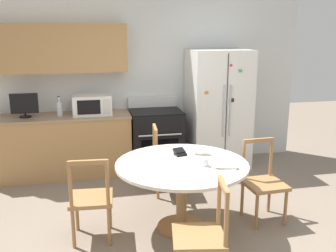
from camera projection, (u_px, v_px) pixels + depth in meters
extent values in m
plane|color=gray|center=(179.00, 249.00, 3.65)|extent=(14.00, 14.00, 0.00)
cube|color=silver|center=(139.00, 82.00, 5.85)|extent=(5.20, 0.10, 2.60)
cube|color=#AD7F4C|center=(56.00, 48.00, 5.27)|extent=(1.98, 0.34, 0.68)
cube|color=#AD7F4C|center=(62.00, 147.00, 5.47)|extent=(1.98, 0.62, 0.86)
cube|color=#997A5B|center=(60.00, 117.00, 5.36)|extent=(2.01, 0.64, 0.03)
cube|color=white|center=(218.00, 109.00, 5.78)|extent=(0.90, 0.72, 1.81)
cube|color=#333333|center=(226.00, 114.00, 5.44)|extent=(0.01, 0.01, 1.74)
cylinder|color=silver|center=(224.00, 111.00, 5.40)|extent=(0.02, 0.02, 0.76)
cylinder|color=silver|center=(230.00, 111.00, 5.42)|extent=(0.02, 0.02, 0.76)
cube|color=red|center=(231.00, 65.00, 5.28)|extent=(0.04, 0.01, 0.03)
cube|color=orange|center=(206.00, 93.00, 5.29)|extent=(0.06, 0.02, 0.04)
cube|color=#3FB259|center=(240.00, 71.00, 5.32)|extent=(0.05, 0.02, 0.04)
cube|color=black|center=(232.00, 100.00, 5.40)|extent=(0.07, 0.01, 0.05)
cube|color=white|center=(234.00, 88.00, 5.36)|extent=(0.05, 0.02, 0.04)
cube|color=black|center=(156.00, 141.00, 5.72)|extent=(0.77, 0.64, 0.90)
cube|color=black|center=(160.00, 153.00, 5.44)|extent=(0.55, 0.01, 0.40)
cylinder|color=silver|center=(160.00, 135.00, 5.35)|extent=(0.63, 0.02, 0.02)
cube|color=black|center=(156.00, 111.00, 5.61)|extent=(0.77, 0.64, 0.02)
cube|color=white|center=(152.00, 102.00, 5.87)|extent=(0.77, 0.06, 0.16)
cube|color=white|center=(92.00, 105.00, 5.40)|extent=(0.55, 0.38, 0.29)
cube|color=black|center=(89.00, 107.00, 5.21)|extent=(0.32, 0.01, 0.20)
cube|color=silver|center=(107.00, 107.00, 5.26)|extent=(0.11, 0.01, 0.21)
cylinder|color=black|center=(26.00, 117.00, 5.24)|extent=(0.16, 0.16, 0.02)
cylinder|color=black|center=(25.00, 115.00, 5.23)|extent=(0.03, 0.03, 0.04)
cube|color=black|center=(24.00, 103.00, 5.19)|extent=(0.37, 0.05, 0.28)
cylinder|color=silver|center=(59.00, 109.00, 5.32)|extent=(0.08, 0.08, 0.20)
cylinder|color=silver|center=(59.00, 100.00, 5.29)|extent=(0.03, 0.03, 0.08)
cylinder|color=#262626|center=(59.00, 97.00, 5.28)|extent=(0.04, 0.04, 0.01)
cylinder|color=beige|center=(182.00, 164.00, 3.87)|extent=(1.38, 1.38, 0.03)
cylinder|color=#9E7042|center=(181.00, 196.00, 3.96)|extent=(0.11, 0.11, 0.68)
cylinder|color=#9E7042|center=(181.00, 226.00, 4.05)|extent=(0.52, 0.52, 0.03)
cube|color=#9E7042|center=(91.00, 199.00, 3.75)|extent=(0.45, 0.45, 0.04)
cylinder|color=#9E7042|center=(77.00, 212.00, 3.95)|extent=(0.04, 0.04, 0.41)
cylinder|color=#9E7042|center=(110.00, 210.00, 4.00)|extent=(0.04, 0.04, 0.41)
cylinder|color=#9E7042|center=(73.00, 229.00, 3.62)|extent=(0.04, 0.04, 0.41)
cylinder|color=#9E7042|center=(109.00, 226.00, 3.66)|extent=(0.04, 0.04, 0.41)
cylinder|color=#9E7042|center=(70.00, 184.00, 3.49)|extent=(0.04, 0.04, 0.45)
cylinder|color=#9E7042|center=(107.00, 182.00, 3.54)|extent=(0.04, 0.04, 0.45)
cube|color=#9E7042|center=(88.00, 162.00, 3.46)|extent=(0.35, 0.06, 0.04)
cube|color=#9E7042|center=(170.00, 162.00, 4.84)|extent=(0.46, 0.46, 0.04)
cylinder|color=#9E7042|center=(181.00, 173.00, 5.08)|extent=(0.04, 0.04, 0.41)
cylinder|color=#9E7042|center=(185.00, 182.00, 4.75)|extent=(0.04, 0.04, 0.41)
cylinder|color=#9E7042|center=(156.00, 174.00, 5.04)|extent=(0.04, 0.04, 0.41)
cylinder|color=#9E7042|center=(158.00, 183.00, 4.71)|extent=(0.04, 0.04, 0.41)
cylinder|color=#9E7042|center=(154.00, 140.00, 4.93)|extent=(0.04, 0.04, 0.45)
cylinder|color=#9E7042|center=(156.00, 148.00, 4.60)|extent=(0.04, 0.04, 0.45)
cube|color=#9E7042|center=(155.00, 128.00, 4.72)|extent=(0.07, 0.35, 0.04)
cube|color=#9E7042|center=(264.00, 184.00, 4.11)|extent=(0.44, 0.44, 0.04)
cylinder|color=#9E7042|center=(285.00, 208.00, 4.05)|extent=(0.04, 0.04, 0.41)
cylinder|color=#9E7042|center=(257.00, 212.00, 3.96)|extent=(0.04, 0.04, 0.41)
cylinder|color=#9E7042|center=(269.00, 195.00, 4.37)|extent=(0.04, 0.04, 0.41)
cylinder|color=#9E7042|center=(242.00, 198.00, 4.28)|extent=(0.04, 0.04, 0.41)
cylinder|color=#9E7042|center=(271.00, 157.00, 4.27)|extent=(0.04, 0.04, 0.45)
cylinder|color=#9E7042|center=(244.00, 159.00, 4.19)|extent=(0.04, 0.04, 0.45)
cube|color=#9E7042|center=(258.00, 140.00, 4.18)|extent=(0.35, 0.05, 0.04)
cube|color=#9E7042|center=(198.00, 237.00, 3.04)|extent=(0.49, 0.49, 0.04)
cylinder|color=#9E7042|center=(176.00, 250.00, 3.26)|extent=(0.04, 0.04, 0.41)
cylinder|color=#9E7042|center=(215.00, 249.00, 3.27)|extent=(0.04, 0.04, 0.41)
cylinder|color=#9E7042|center=(226.00, 220.00, 2.82)|extent=(0.04, 0.04, 0.45)
cylinder|color=#9E7042|center=(219.00, 200.00, 3.16)|extent=(0.04, 0.04, 0.45)
cube|color=#9E7042|center=(223.00, 185.00, 2.94)|extent=(0.10, 0.35, 0.04)
cylinder|color=silver|center=(205.00, 162.00, 3.77)|extent=(0.08, 0.08, 0.08)
cylinder|color=#4C8C59|center=(205.00, 164.00, 3.78)|extent=(0.07, 0.07, 0.04)
cylinder|color=silver|center=(202.00, 153.00, 4.12)|extent=(0.18, 0.10, 0.05)
cube|color=black|center=(180.00, 154.00, 4.11)|extent=(0.14, 0.12, 0.03)
cube|color=black|center=(179.00, 151.00, 4.13)|extent=(0.14, 0.12, 0.06)
cube|color=white|center=(226.00, 164.00, 3.82)|extent=(0.33, 0.37, 0.01)
cube|color=beige|center=(226.00, 164.00, 3.81)|extent=(0.31, 0.36, 0.01)
cube|color=silver|center=(226.00, 163.00, 3.81)|extent=(0.29, 0.35, 0.01)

